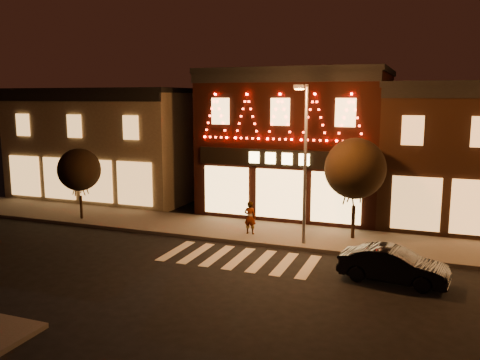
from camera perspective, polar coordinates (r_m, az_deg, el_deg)
The scene contains 10 objects.
ground at distance 17.92m, azimuth -4.77°, elevation -12.71°, with size 120.00×120.00×0.00m, color black.
sidewalk_far at distance 24.46m, azimuth 7.68°, elevation -6.46°, with size 44.00×4.00×0.15m, color #47423D.
building_left at distance 35.43m, azimuth -14.19°, elevation 4.18°, with size 12.20×8.28×7.30m.
building_pulp at distance 29.92m, azimuth 6.72°, elevation 4.45°, with size 10.20×8.34×8.30m.
building_right_a at distance 29.18m, azimuth 25.14°, elevation 2.69°, with size 9.20×8.28×7.50m.
streetlamp_mid at distance 22.15m, azimuth 7.38°, elevation 3.16°, with size 0.45×1.63×7.15m.
tree_left at distance 28.40m, azimuth -17.91°, elevation 1.13°, with size 2.31×2.31×3.87m.
tree_right at distance 23.73m, azimuth 13.03°, elevation 1.29°, with size 2.84×2.84×4.75m.
dark_sedan at distance 19.43m, azimuth 17.13°, elevation -9.29°, with size 1.37×3.91×1.29m, color black.
pedestrian at distance 24.31m, azimuth 1.16°, elevation -4.32°, with size 0.59×0.39×1.62m, color gray.
Camera 1 is at (7.21, -14.95, 6.76)m, focal length 37.32 mm.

